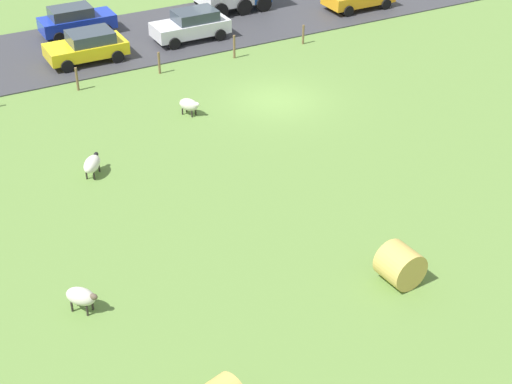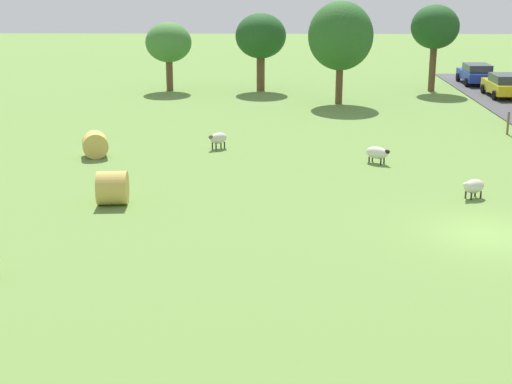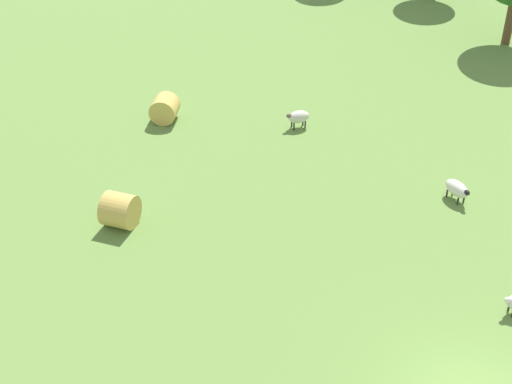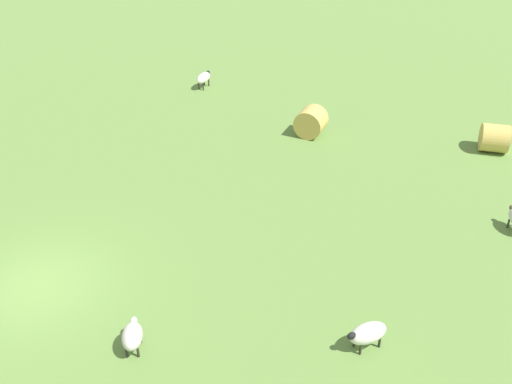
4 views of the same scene
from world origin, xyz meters
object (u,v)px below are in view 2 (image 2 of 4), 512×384
Objects in this scene: hay_bale_1 at (113,188)px; sheep_1 at (218,138)px; car_5 at (476,73)px; tree_2 at (435,28)px; tree_3 at (261,37)px; sheep_2 at (377,153)px; sheep_0 at (474,186)px; hay_bale_0 at (95,145)px; car_6 at (503,85)px; tree_0 at (341,36)px; tree_1 at (169,43)px.

sheep_1 is at bearing 69.71° from hay_bale_1.
tree_2 is at bearing -142.03° from car_5.
tree_3 reaches higher than hay_bale_1.
tree_2 reaches higher than hay_bale_1.
hay_bale_1 is (-10.92, -6.45, 0.14)m from sheep_2.
sheep_0 is 0.88× the size of sheep_2.
tree_2 reaches higher than hay_bale_0.
car_5 is (7.80, 29.93, 0.38)m from sheep_0.
sheep_2 is 12.69m from hay_bale_1.
hay_bale_1 reaches higher than sheep_2.
tree_3 is 1.27× the size of car_6.
hay_bale_1 is 0.29× the size of car_6.
sheep_2 is 22.33m from tree_3.
car_6 is (11.15, 18.52, 0.38)m from sheep_2.
tree_3 is 17.26m from car_6.
sheep_1 is 0.16× the size of tree_0.
sheep_2 is at bearing -113.86° from car_5.
hay_bale_1 is 27.85m from tree_1.
tree_2 is (7.19, 5.40, 0.14)m from tree_0.
hay_bale_1 is 33.19m from tree_2.
sheep_1 is at bearing -75.58° from tree_1.
sheep_1 is 6.00m from hay_bale_0.
tree_1 is at bearing -179.66° from tree_2.
sheep_2 is at bearing -20.36° from sheep_1.
hay_bale_1 is (-13.95, -1.00, 0.16)m from sheep_0.
car_5 reaches higher than sheep_2.
sheep_2 is 16.41m from tree_0.
tree_0 is 12.33m from car_6.
car_6 is at bearing 40.16° from sheep_1.
sheep_2 is at bearing -60.01° from tree_1.
sheep_0 is 0.99× the size of sheep_1.
tree_0 is 14.53m from car_5.
tree_3 is (1.89, 18.56, 3.35)m from sheep_1.
sheep_0 is 28.37m from tree_3.
sheep_1 is at bearing 17.10° from hay_bale_0.
tree_3 reaches higher than tree_1.
tree_1 is at bearing 104.42° from sheep_1.
sheep_0 is at bearing -72.13° from tree_3.
sheep_1 is 24.41m from car_6.
tree_0 is 1.52× the size of car_6.
sheep_0 is 0.25× the size of car_5.
tree_1 is (-1.33, 27.68, 2.80)m from hay_bale_1.
tree_3 is at bearing 84.19° from sheep_1.
tree_3 is (-5.62, 21.35, 3.39)m from sheep_2.
sheep_1 is 8.01m from sheep_2.
hay_bale_1 is 0.19× the size of tree_0.
tree_0 is at bearing -24.02° from tree_1.
sheep_0 is at bearing -80.94° from tree_0.
sheep_0 is at bearing -21.71° from hay_bale_0.
car_6 reaches higher than sheep_2.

